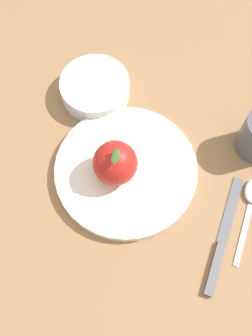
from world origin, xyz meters
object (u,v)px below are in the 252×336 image
object	(u,v)px
spoon	(252,199)
apple	(115,163)
dinner_plate	(126,170)
knife	(221,245)
side_bowl	(95,87)

from	to	relation	value
spoon	apple	bearing A→B (deg)	-111.50
dinner_plate	apple	bearing A→B (deg)	-81.25
dinner_plate	apple	world-z (taller)	apple
dinner_plate	knife	xyz separation A→B (m)	(0.16, 0.13, -0.01)
apple	spoon	size ratio (longest dim) A/B	0.60
dinner_plate	knife	size ratio (longest dim) A/B	1.32
apple	side_bowl	world-z (taller)	apple
knife	side_bowl	bearing A→B (deg)	-154.29
side_bowl	dinner_plate	bearing A→B (deg)	9.21
side_bowl	knife	xyz separation A→B (m)	(0.33, 0.16, -0.02)
side_bowl	spoon	distance (m)	0.35
dinner_plate	side_bowl	bearing A→B (deg)	-170.79
knife	spoon	world-z (taller)	spoon
knife	spoon	size ratio (longest dim) A/B	1.28
side_bowl	spoon	bearing A→B (deg)	41.35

